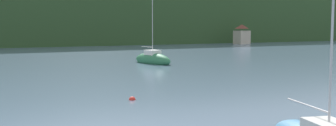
# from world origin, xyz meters

# --- Properties ---
(wooded_hillside) EXTENTS (352.00, 46.45, 38.80)m
(wooded_hillside) POSITION_xyz_m (12.90, 142.91, 7.67)
(wooded_hillside) COLOR #2D4C28
(wooded_hillside) RESTS_ON ground_plane
(shore_building_eastcentral) EXTENTS (3.52, 3.50, 5.25)m
(shore_building_eastcentral) POSITION_xyz_m (57.81, 110.05, 2.55)
(shore_building_eastcentral) COLOR #BCB29E
(shore_building_eastcentral) RESTS_ON ground_plane
(sailboat_far_1) EXTENTS (3.08, 6.80, 10.36)m
(sailboat_far_1) POSITION_xyz_m (10.28, 68.00, 0.48)
(sailboat_far_1) COLOR #2D754C
(sailboat_far_1) RESTS_ON ground_plane
(mooring_buoy_mid) EXTENTS (0.41, 0.41, 0.41)m
(mooring_buoy_mid) POSITION_xyz_m (-1.80, 46.32, 0.00)
(mooring_buoy_mid) COLOR red
(mooring_buoy_mid) RESTS_ON ground_plane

